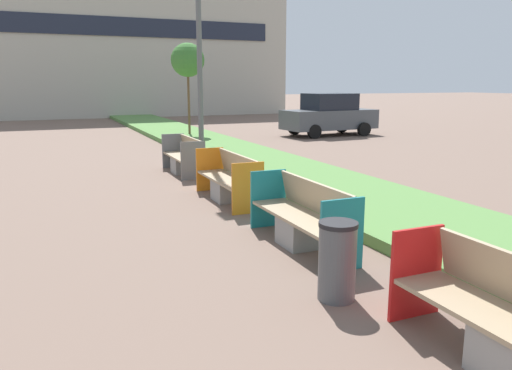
{
  "coord_description": "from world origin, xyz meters",
  "views": [
    {
      "loc": [
        -2.44,
        1.23,
        2.35
      ],
      "look_at": [
        0.9,
        8.99,
        0.6
      ],
      "focal_mm": 35.0,
      "sensor_mm": 36.0,
      "label": 1
    }
  ],
  "objects_px": {
    "bench_orange_frame": "(229,182)",
    "bench_grey_frame": "(184,159)",
    "street_lamp_post": "(199,18)",
    "litter_bin": "(337,261)",
    "sapling_tree_far": "(188,60)",
    "bench_teal_frame": "(302,221)",
    "parked_car_distant": "(329,115)"
  },
  "relations": [
    {
      "from": "parked_car_distant",
      "to": "litter_bin",
      "type": "bearing_deg",
      "value": -124.98
    },
    {
      "from": "litter_bin",
      "to": "sapling_tree_far",
      "type": "height_order",
      "value": "sapling_tree_far"
    },
    {
      "from": "parked_car_distant",
      "to": "bench_orange_frame",
      "type": "bearing_deg",
      "value": -133.96
    },
    {
      "from": "bench_teal_frame",
      "to": "litter_bin",
      "type": "bearing_deg",
      "value": -106.79
    },
    {
      "from": "bench_teal_frame",
      "to": "street_lamp_post",
      "type": "relative_size",
      "value": 0.31
    },
    {
      "from": "bench_orange_frame",
      "to": "bench_grey_frame",
      "type": "distance_m",
      "value": 3.39
    },
    {
      "from": "bench_grey_frame",
      "to": "street_lamp_post",
      "type": "distance_m",
      "value": 3.69
    },
    {
      "from": "bench_grey_frame",
      "to": "parked_car_distant",
      "type": "bearing_deg",
      "value": 38.12
    },
    {
      "from": "bench_orange_frame",
      "to": "sapling_tree_far",
      "type": "xyz_separation_m",
      "value": [
        2.45,
        11.52,
        2.86
      ]
    },
    {
      "from": "bench_orange_frame",
      "to": "street_lamp_post",
      "type": "bearing_deg",
      "value": 80.91
    },
    {
      "from": "litter_bin",
      "to": "parked_car_distant",
      "type": "relative_size",
      "value": 0.2
    },
    {
      "from": "bench_orange_frame",
      "to": "parked_car_distant",
      "type": "distance_m",
      "value": 13.15
    },
    {
      "from": "bench_teal_frame",
      "to": "bench_orange_frame",
      "type": "relative_size",
      "value": 1.0
    },
    {
      "from": "litter_bin",
      "to": "sapling_tree_far",
      "type": "xyz_separation_m",
      "value": [
        2.99,
        16.37,
        2.79
      ]
    },
    {
      "from": "bench_orange_frame",
      "to": "litter_bin",
      "type": "distance_m",
      "value": 4.88
    },
    {
      "from": "bench_grey_frame",
      "to": "litter_bin",
      "type": "xyz_separation_m",
      "value": [
        -0.53,
        -8.24,
        0.08
      ]
    },
    {
      "from": "bench_grey_frame",
      "to": "sapling_tree_far",
      "type": "bearing_deg",
      "value": 73.18
    },
    {
      "from": "litter_bin",
      "to": "parked_car_distant",
      "type": "height_order",
      "value": "parked_car_distant"
    },
    {
      "from": "bench_orange_frame",
      "to": "bench_teal_frame",
      "type": "bearing_deg",
      "value": -90.0
    },
    {
      "from": "bench_orange_frame",
      "to": "sapling_tree_far",
      "type": "distance_m",
      "value": 12.12
    },
    {
      "from": "bench_teal_frame",
      "to": "parked_car_distant",
      "type": "height_order",
      "value": "parked_car_distant"
    },
    {
      "from": "bench_grey_frame",
      "to": "street_lamp_post",
      "type": "height_order",
      "value": "street_lamp_post"
    },
    {
      "from": "bench_grey_frame",
      "to": "bench_orange_frame",
      "type": "bearing_deg",
      "value": -89.95
    },
    {
      "from": "sapling_tree_far",
      "to": "parked_car_distant",
      "type": "distance_m",
      "value": 6.62
    },
    {
      "from": "bench_teal_frame",
      "to": "parked_car_distant",
      "type": "bearing_deg",
      "value": 57.14
    },
    {
      "from": "litter_bin",
      "to": "parked_car_distant",
      "type": "distance_m",
      "value": 17.41
    },
    {
      "from": "street_lamp_post",
      "to": "parked_car_distant",
      "type": "distance_m",
      "value": 10.49
    },
    {
      "from": "bench_orange_frame",
      "to": "parked_car_distant",
      "type": "height_order",
      "value": "parked_car_distant"
    },
    {
      "from": "litter_bin",
      "to": "parked_car_distant",
      "type": "bearing_deg",
      "value": 58.83
    },
    {
      "from": "litter_bin",
      "to": "bench_orange_frame",
      "type": "bearing_deg",
      "value": 83.7
    },
    {
      "from": "bench_orange_frame",
      "to": "bench_grey_frame",
      "type": "bearing_deg",
      "value": 90.05
    },
    {
      "from": "bench_grey_frame",
      "to": "sapling_tree_far",
      "type": "distance_m",
      "value": 8.97
    }
  ]
}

